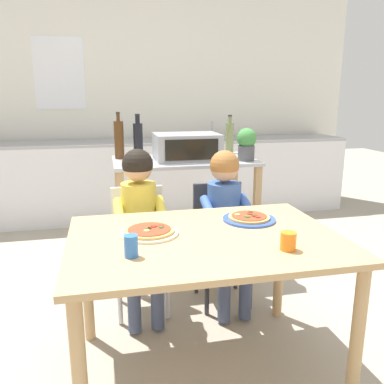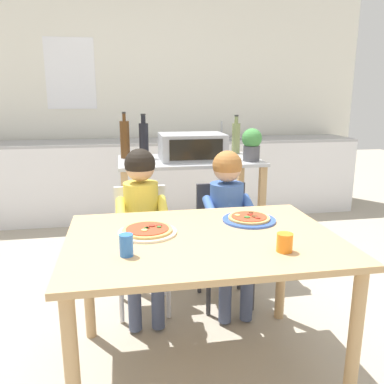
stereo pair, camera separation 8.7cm
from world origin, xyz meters
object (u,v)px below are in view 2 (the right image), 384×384
Objects in this scene: toaster_oven at (192,147)px; drinking_cup_blue at (126,245)px; potted_herb_plant at (252,144)px; bottle_tall_green_wine at (125,139)px; dining_chair_left at (142,239)px; dining_table at (203,255)px; child_in_blue_striped_shirt at (229,211)px; pizza_plate_cream at (148,231)px; dining_chair_right at (223,234)px; kitchen_island_cart at (189,196)px; bottle_brown_beer at (144,139)px; pizza_plate_blue_rimmed at (249,219)px; bottle_slim_sauce at (236,137)px; child_in_yellow_shirt at (142,213)px; drinking_cup_orange at (285,242)px.

drinking_cup_blue is at bearing -110.66° from toaster_oven.
toaster_oven is 0.46m from potted_herb_plant.
bottle_tall_green_wine is 0.92m from dining_chair_left.
bottle_tall_green_wine reaches higher than dining_table.
toaster_oven is at bearing 160.97° from potted_herb_plant.
child_in_blue_striped_shirt is 10.86× the size of drinking_cup_blue.
dining_chair_right is at bearing 48.59° from pizza_plate_cream.
pizza_plate_cream is at bearing -109.27° from kitchen_island_cart.
toaster_oven is 0.62× the size of dining_chair_left.
bottle_brown_beer is 1.21× the size of pizza_plate_blue_rimmed.
toaster_oven is at bearing 69.34° from drinking_cup_blue.
toaster_oven is at bearing -41.29° from kitchen_island_cart.
bottle_slim_sauce is at bearing 58.96° from pizza_plate_cream.
drinking_cup_blue is (-0.54, -1.44, -0.23)m from toaster_oven.
dining_table is at bearing -96.89° from kitchen_island_cart.
toaster_oven is 0.47× the size of child_in_yellow_shirt.
dining_table is 0.80m from dining_chair_right.
bottle_brown_beer reaches higher than dining_table.
dining_chair_left is 9.86× the size of drinking_cup_orange.
drinking_cup_orange is (0.02, -0.44, 0.03)m from pizza_plate_blue_rimmed.
bottle_tall_green_wine is 1.53m from dining_table.
dining_chair_left is 1.00× the size of dining_chair_right.
drinking_cup_blue is (-0.98, -1.71, -0.26)m from bottle_slim_sauce.
dining_table is at bearing -18.73° from pizza_plate_cream.
pizza_plate_blue_rimmed is (-0.31, -1.35, -0.30)m from bottle_slim_sauce.
child_in_yellow_shirt is at bearing 113.14° from dining_table.
bottle_brown_beer is at bearing 125.08° from dining_chair_right.
toaster_oven is at bearing -17.42° from bottle_tall_green_wine.
dining_chair_right is (0.30, 0.72, -0.17)m from dining_table.
bottle_tall_green_wine is at bearing 176.28° from bottle_brown_beer.
child_in_blue_striped_shirt is (-0.31, -0.93, -0.38)m from bottle_slim_sauce.
kitchen_island_cart is at bearing 52.83° from dining_chair_left.
potted_herb_plant is at bearing -19.03° from toaster_oven.
pizza_plate_blue_rimmed is at bearing -37.11° from child_in_yellow_shirt.
pizza_plate_cream is at bearing 67.88° from drinking_cup_blue.
pizza_plate_cream is (0.08, -1.34, -0.31)m from bottle_tall_green_wine.
drinking_cup_blue reaches higher than pizza_plate_blue_rimmed.
dining_chair_left is 1.18m from drinking_cup_orange.
bottle_brown_beer reaches higher than pizza_plate_cream.
child_in_blue_striped_shirt reaches higher than kitchen_island_cart.
pizza_plate_cream is 0.29m from drinking_cup_blue.
bottle_tall_green_wine is at bearing 132.13° from dining_chair_right.
bottle_brown_beer reaches higher than toaster_oven.
drinking_cup_orange is at bearing -88.81° from child_in_blue_striped_shirt.
pizza_plate_cream and pizza_plate_blue_rimmed have the same top height.
dining_chair_right is 1.16m from drinking_cup_blue.
bottle_slim_sauce is 1.83m from drinking_cup_orange.
potted_herb_plant is at bearing 52.81° from drinking_cup_blue.
dining_chair_right is 0.60m from pizza_plate_blue_rimmed.
dining_chair_right is 0.89m from pizza_plate_cream.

